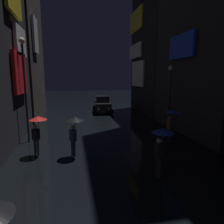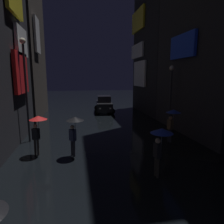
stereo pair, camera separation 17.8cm
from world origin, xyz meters
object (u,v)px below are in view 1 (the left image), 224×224
Objects in this scene: car_distant at (102,104)px; streetlamp_left_far at (25,80)px; pedestrian_foreground_right_black at (75,126)px; pedestrian_foreground_left_red at (37,125)px; pedestrian_far_right_blue at (172,116)px; streetlamp_right_far at (170,90)px; pedestrian_midstreet_left_blue at (162,139)px.

car_distant is 0.67× the size of streetlamp_left_far.
streetlamp_left_far reaches higher than pedestrian_foreground_right_black.
streetlamp_left_far is at bearing 111.97° from pedestrian_foreground_left_red.
pedestrian_foreground_left_red reaches higher than car_distant.
pedestrian_far_right_blue is 1.00× the size of pedestrian_foreground_right_black.
streetlamp_left_far is (-2.86, 2.99, 2.23)m from pedestrian_foreground_right_black.
pedestrian_foreground_right_black is 8.29m from streetlamp_right_far.
pedestrian_foreground_left_red is (-7.84, -0.66, 0.00)m from pedestrian_far_right_blue.
car_distant is at bearing 113.65° from streetlamp_right_far.
pedestrian_foreground_left_red is 0.43× the size of streetlamp_right_far.
pedestrian_midstreet_left_blue and pedestrian_foreground_left_red have the same top height.
streetlamp_left_far reaches higher than pedestrian_midstreet_left_blue.
car_distant is 11.90m from streetlamp_left_far.
pedestrian_midstreet_left_blue is 1.00× the size of pedestrian_far_right_blue.
streetlamp_right_far is (3.76, 6.85, 1.44)m from pedestrian_midstreet_left_blue.
pedestrian_midstreet_left_blue is at bearing -43.28° from streetlamp_left_far.
car_distant is (3.31, 12.72, -0.74)m from pedestrian_foreground_right_black.
streetlamp_left_far is at bearing -174.43° from streetlamp_right_far.
streetlamp_right_far is (9.01, 3.42, 1.44)m from pedestrian_foreground_left_red.
pedestrian_foreground_left_red and pedestrian_foreground_right_black have the same top height.
streetlamp_right_far is at bearing 66.89° from pedestrian_far_right_blue.
pedestrian_foreground_left_red is 0.50× the size of car_distant.
pedestrian_midstreet_left_blue and pedestrian_foreground_right_black have the same top height.
streetlamp_left_far is (-0.99, 2.44, 2.23)m from pedestrian_foreground_left_red.
pedestrian_far_right_blue is at bearing 11.50° from pedestrian_foreground_right_black.
pedestrian_midstreet_left_blue is 15.62m from car_distant.
pedestrian_foreground_right_black is at bearing -16.41° from pedestrian_foreground_left_red.
pedestrian_far_right_blue is 0.50× the size of car_distant.
streetlamp_left_far reaches higher than car_distant.
pedestrian_foreground_left_red is 3.45m from streetlamp_left_far.
streetlamp_right_far is at bearing 5.57° from streetlamp_left_far.
streetlamp_right_far is at bearing 61.21° from pedestrian_midstreet_left_blue.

